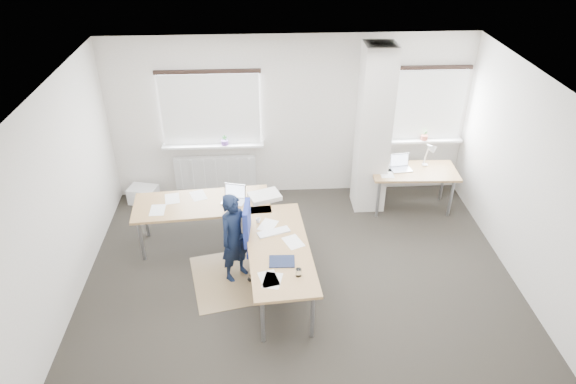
{
  "coord_description": "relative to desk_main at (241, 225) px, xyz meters",
  "views": [
    {
      "loc": [
        -0.48,
        -5.44,
        4.83
      ],
      "look_at": [
        -0.12,
        0.9,
        0.94
      ],
      "focal_mm": 32.0,
      "sensor_mm": 36.0,
      "label": 1
    }
  ],
  "objects": [
    {
      "name": "desk_side",
      "position": [
        2.81,
        1.35,
        -0.01
      ],
      "size": [
        1.43,
        0.76,
        1.22
      ],
      "rotation": [
        0.0,
        0.0,
        -0.04
      ],
      "color": "#A16E45",
      "rests_on": "ground"
    },
    {
      "name": "task_chair",
      "position": [
        0.3,
        -0.25,
        -0.37
      ],
      "size": [
        0.63,
        0.62,
        1.15
      ],
      "rotation": [
        0.0,
        0.0,
        -0.08
      ],
      "color": "navy",
      "rests_on": "ground"
    },
    {
      "name": "room_shell",
      "position": [
        0.98,
        0.0,
        1.05
      ],
      "size": [
        6.04,
        5.04,
        2.82
      ],
      "color": "beige",
      "rests_on": "ground"
    },
    {
      "name": "floor_mat",
      "position": [
        0.03,
        -0.28,
        -0.69
      ],
      "size": [
        1.67,
        1.5,
        0.01
      ],
      "primitive_type": "cube",
      "rotation": [
        0.0,
        0.0,
        0.21
      ],
      "color": "olive",
      "rests_on": "ground"
    },
    {
      "name": "person",
      "position": [
        -0.08,
        -0.25,
        -0.03
      ],
      "size": [
        0.57,
        0.56,
        1.33
      ],
      "primitive_type": "imported",
      "rotation": [
        0.0,
        0.0,
        0.75
      ],
      "color": "black",
      "rests_on": "ground"
    },
    {
      "name": "desk_main",
      "position": [
        0.0,
        0.0,
        0.0
      ],
      "size": [
        2.59,
        2.62,
        0.96
      ],
      "rotation": [
        0.0,
        0.0,
        0.08
      ],
      "color": "#A16E45",
      "rests_on": "ground"
    },
    {
      "name": "white_crate",
      "position": [
        -1.76,
        1.8,
        -0.55
      ],
      "size": [
        0.54,
        0.43,
        0.28
      ],
      "primitive_type": "cube",
      "rotation": [
        0.0,
        0.0,
        -0.24
      ],
      "color": "white",
      "rests_on": "ground"
    },
    {
      "name": "ground",
      "position": [
        0.8,
        -0.45,
        -0.69
      ],
      "size": [
        6.0,
        6.0,
        0.0
      ],
      "primitive_type": "plane",
      "color": "#292621",
      "rests_on": "ground"
    }
  ]
}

